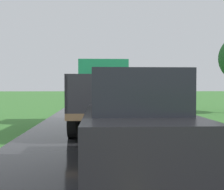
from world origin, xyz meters
TOP-DOWN VIEW (x-y plane):
  - banana_truck_near at (-0.34, 10.44)m, footprint 2.38×5.82m
  - following_car at (0.08, 3.95)m, footprint 1.74×4.10m

SIDE VIEW (x-z plane):
  - following_car at x=0.08m, z-range 0.11..2.03m
  - banana_truck_near at x=-0.34m, z-range 0.07..2.87m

